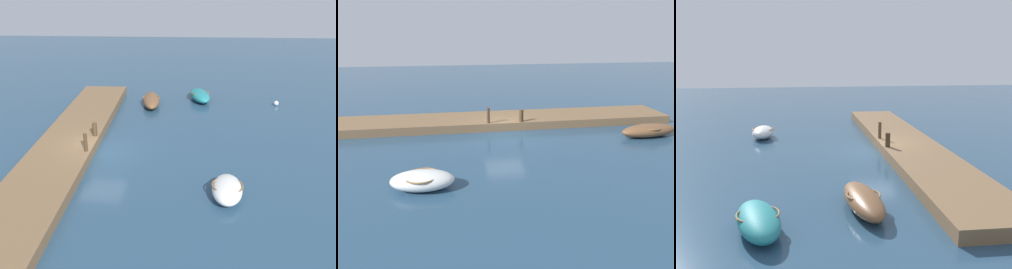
% 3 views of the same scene
% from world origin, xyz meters
% --- Properties ---
extents(ground_plane, '(84.00, 84.00, 0.00)m').
position_xyz_m(ground_plane, '(0.00, 0.00, 0.00)').
color(ground_plane, navy).
extents(dock_platform, '(23.83, 3.41, 0.55)m').
position_xyz_m(dock_platform, '(0.00, -2.03, 0.27)').
color(dock_platform, brown).
rests_on(dock_platform, ground_plane).
extents(rowboat_teal, '(3.51, 2.10, 0.82)m').
position_xyz_m(rowboat_teal, '(-10.14, 5.83, 0.42)').
color(rowboat_teal, teal).
rests_on(rowboat_teal, ground_plane).
extents(dinghy_white, '(2.72, 1.57, 0.81)m').
position_xyz_m(dinghy_white, '(4.49, 6.79, 0.41)').
color(dinghy_white, white).
rests_on(dinghy_white, ground_plane).
extents(rowboat_brown, '(3.89, 1.62, 0.80)m').
position_xyz_m(rowboat_brown, '(-8.74, 2.08, 0.41)').
color(rowboat_brown, brown).
rests_on(rowboat_brown, ground_plane).
extents(mooring_post_west, '(0.28, 0.28, 0.80)m').
position_xyz_m(mooring_post_west, '(-1.18, -0.57, 0.95)').
color(mooring_post_west, '#47331E').
rests_on(mooring_post_west, dock_platform).
extents(mooring_post_mid_west, '(0.19, 0.19, 1.03)m').
position_xyz_m(mooring_post_mid_west, '(1.00, -0.57, 1.06)').
color(mooring_post_mid_west, '#47331E').
rests_on(mooring_post_mid_west, dock_platform).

